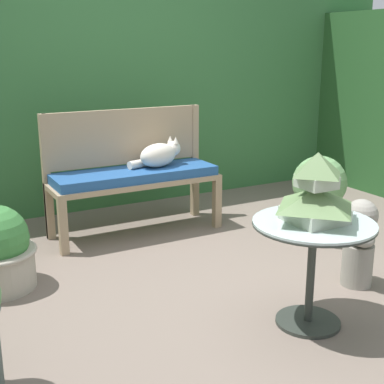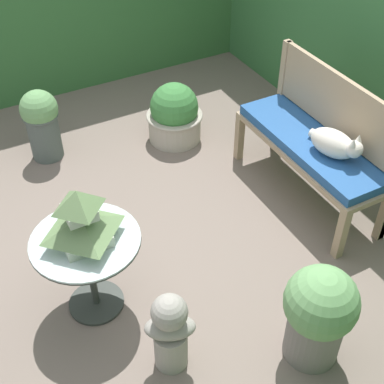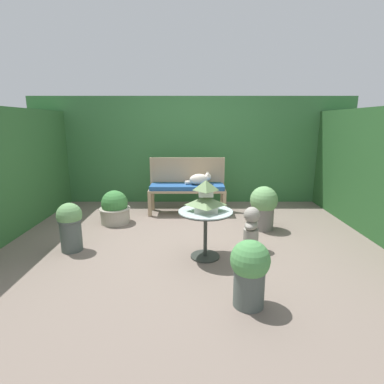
{
  "view_description": "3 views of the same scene",
  "coord_description": "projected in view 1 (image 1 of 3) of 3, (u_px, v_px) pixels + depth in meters",
  "views": [
    {
      "loc": [
        -1.67,
        -2.68,
        1.47
      ],
      "look_at": [
        -0.13,
        0.14,
        0.6
      ],
      "focal_mm": 50.0,
      "sensor_mm": 36.0,
      "label": 1
    },
    {
      "loc": [
        2.34,
        -1.13,
        2.79
      ],
      "look_at": [
        -0.01,
        0.13,
        0.5
      ],
      "focal_mm": 50.0,
      "sensor_mm": 36.0,
      "label": 2
    },
    {
      "loc": [
        0.0,
        -4.05,
        1.61
      ],
      "look_at": [
        -0.0,
        0.13,
        0.63
      ],
      "focal_mm": 28.0,
      "sensor_mm": 36.0,
      "label": 3
    }
  ],
  "objects": [
    {
      "name": "pagoda_birdhouse",
      "position": [
        316.0,
        193.0,
        2.75
      ],
      "size": [
        0.36,
        0.36,
        0.37
      ],
      "color": "#B2BCA8",
      "rests_on": "patio_table"
    },
    {
      "name": "patio_table",
      "position": [
        313.0,
        244.0,
        2.82
      ],
      "size": [
        0.65,
        0.65,
        0.59
      ],
      "color": "#2D332D",
      "rests_on": "ground"
    },
    {
      "name": "ground",
      "position": [
        220.0,
        284.0,
        3.43
      ],
      "size": [
        30.0,
        30.0,
        0.0
      ],
      "primitive_type": "plane",
      "color": "#75665B"
    },
    {
      "name": "bench_backrest",
      "position": [
        125.0,
        144.0,
        4.36
      ],
      "size": [
        1.36,
        0.06,
        0.99
      ],
      "color": "tan",
      "rests_on": "ground"
    },
    {
      "name": "cat",
      "position": [
        159.0,
        155.0,
        4.33
      ],
      "size": [
        0.47,
        0.28,
        0.23
      ],
      "rotation": [
        0.0,
        0.0,
        0.29
      ],
      "color": "silver",
      "rests_on": "garden_bench"
    },
    {
      "name": "foliage_hedge_back",
      "position": [
        93.0,
        91.0,
        5.16
      ],
      "size": [
        6.4,
        0.84,
        2.11
      ],
      "primitive_type": "cube",
      "color": "#38703D",
      "rests_on": "ground"
    },
    {
      "name": "potted_plant_path_edge",
      "position": [
        319.0,
        195.0,
        4.12
      ],
      "size": [
        0.42,
        0.42,
        0.67
      ],
      "color": "slate",
      "rests_on": "ground"
    },
    {
      "name": "garden_bust",
      "position": [
        359.0,
        241.0,
        3.35
      ],
      "size": [
        0.27,
        0.33,
        0.57
      ],
      "rotation": [
        0.0,
        0.0,
        1.14
      ],
      "color": "gray",
      "rests_on": "ground"
    },
    {
      "name": "garden_bench",
      "position": [
        135.0,
        180.0,
        4.26
      ],
      "size": [
        1.36,
        0.44,
        0.53
      ],
      "color": "tan",
      "rests_on": "ground"
    }
  ]
}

